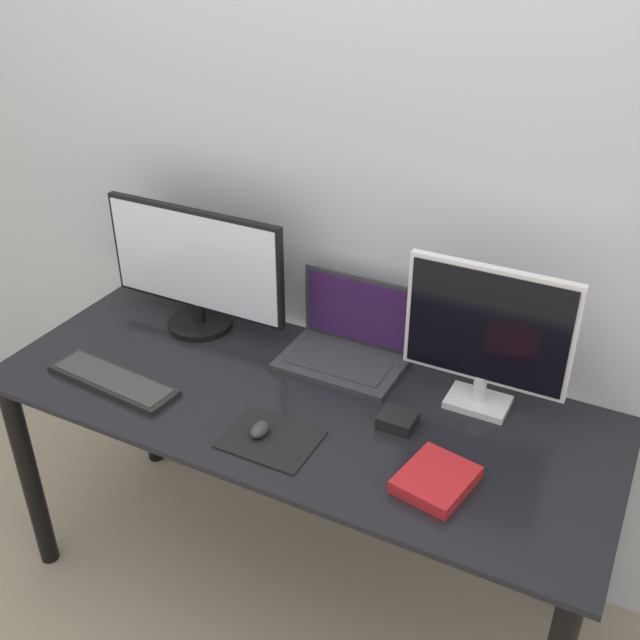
{
  "coord_description": "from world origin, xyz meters",
  "views": [
    {
      "loc": [
        0.83,
        -1.11,
        2.0
      ],
      "look_at": [
        0.01,
        0.47,
        0.95
      ],
      "focal_mm": 42.0,
      "sensor_mm": 36.0,
      "label": 1
    }
  ],
  "objects_px": {
    "mouse": "(260,430)",
    "power_brick": "(397,420)",
    "laptop": "(348,341)",
    "keyboard": "(113,380)",
    "monitor_left": "(196,268)",
    "book": "(436,480)",
    "monitor_right": "(487,334)"
  },
  "relations": [
    {
      "from": "monitor_right",
      "to": "laptop",
      "type": "bearing_deg",
      "value": 173.68
    },
    {
      "from": "monitor_left",
      "to": "mouse",
      "type": "distance_m",
      "value": 0.63
    },
    {
      "from": "laptop",
      "to": "keyboard",
      "type": "relative_size",
      "value": 0.85
    },
    {
      "from": "monitor_right",
      "to": "mouse",
      "type": "xyz_separation_m",
      "value": [
        -0.46,
        -0.39,
        -0.21
      ]
    },
    {
      "from": "keyboard",
      "to": "mouse",
      "type": "relative_size",
      "value": 6.33
    },
    {
      "from": "mouse",
      "to": "monitor_right",
      "type": "bearing_deg",
      "value": 40.19
    },
    {
      "from": "monitor_left",
      "to": "laptop",
      "type": "relative_size",
      "value": 1.72
    },
    {
      "from": "monitor_left",
      "to": "laptop",
      "type": "height_order",
      "value": "monitor_left"
    },
    {
      "from": "laptop",
      "to": "book",
      "type": "relative_size",
      "value": 1.72
    },
    {
      "from": "mouse",
      "to": "power_brick",
      "type": "height_order",
      "value": "mouse"
    },
    {
      "from": "mouse",
      "to": "power_brick",
      "type": "bearing_deg",
      "value": 34.54
    },
    {
      "from": "monitor_right",
      "to": "power_brick",
      "type": "relative_size",
      "value": 4.65
    },
    {
      "from": "keyboard",
      "to": "monitor_right",
      "type": "bearing_deg",
      "value": 21.44
    },
    {
      "from": "monitor_left",
      "to": "laptop",
      "type": "xyz_separation_m",
      "value": [
        0.5,
        0.05,
        -0.15
      ]
    },
    {
      "from": "laptop",
      "to": "keyboard",
      "type": "distance_m",
      "value": 0.69
    },
    {
      "from": "monitor_right",
      "to": "mouse",
      "type": "relative_size",
      "value": 6.64
    },
    {
      "from": "monitor_right",
      "to": "power_brick",
      "type": "height_order",
      "value": "monitor_right"
    },
    {
      "from": "power_brick",
      "to": "monitor_right",
      "type": "bearing_deg",
      "value": 48.51
    },
    {
      "from": "book",
      "to": "monitor_right",
      "type": "bearing_deg",
      "value": 90.65
    },
    {
      "from": "keyboard",
      "to": "mouse",
      "type": "height_order",
      "value": "mouse"
    },
    {
      "from": "laptop",
      "to": "keyboard",
      "type": "bearing_deg",
      "value": -142.08
    },
    {
      "from": "monitor_right",
      "to": "book",
      "type": "height_order",
      "value": "monitor_right"
    },
    {
      "from": "laptop",
      "to": "power_brick",
      "type": "distance_m",
      "value": 0.35
    },
    {
      "from": "keyboard",
      "to": "power_brick",
      "type": "relative_size",
      "value": 4.43
    },
    {
      "from": "monitor_right",
      "to": "keyboard",
      "type": "height_order",
      "value": "monitor_right"
    },
    {
      "from": "keyboard",
      "to": "book",
      "type": "distance_m",
      "value": 0.97
    },
    {
      "from": "monitor_left",
      "to": "book",
      "type": "height_order",
      "value": "monitor_left"
    },
    {
      "from": "monitor_left",
      "to": "power_brick",
      "type": "xyz_separation_m",
      "value": [
        0.76,
        -0.18,
        -0.19
      ]
    },
    {
      "from": "monitor_right",
      "to": "keyboard",
      "type": "bearing_deg",
      "value": -158.56
    },
    {
      "from": "mouse",
      "to": "power_brick",
      "type": "relative_size",
      "value": 0.7
    },
    {
      "from": "monitor_left",
      "to": "keyboard",
      "type": "distance_m",
      "value": 0.43
    },
    {
      "from": "power_brick",
      "to": "book",
      "type": "bearing_deg",
      "value": -45.22
    }
  ]
}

